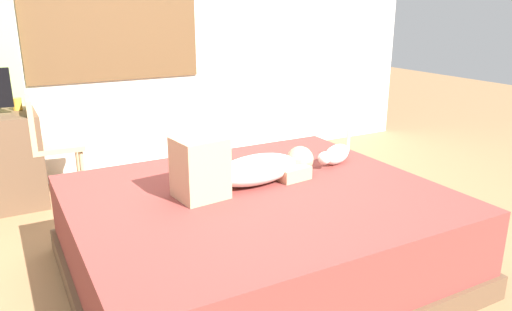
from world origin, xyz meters
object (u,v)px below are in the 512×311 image
cat (335,155)px  chair_by_desk (47,141)px  bed (257,234)px  person_lying (243,168)px  cup (17,104)px

cat → chair_by_desk: chair_by_desk is taller
bed → person_lying: bearing=103.5°
bed → person_lying: person_lying is taller
person_lying → bed: bearing=-76.5°
cup → chair_by_desk: size_ratio=0.11×
person_lying → cat: size_ratio=2.78×
cat → chair_by_desk: (-1.62, 1.58, -0.07)m
person_lying → chair_by_desk: bearing=118.2°
person_lying → chair_by_desk: size_ratio=1.10×
bed → chair_by_desk: 2.02m
cat → chair_by_desk: size_ratio=0.40×
person_lying → cup: person_lying is taller
cup → chair_by_desk: chair_by_desk is taller
chair_by_desk → bed: bearing=-62.7°
bed → cat: size_ratio=6.16×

